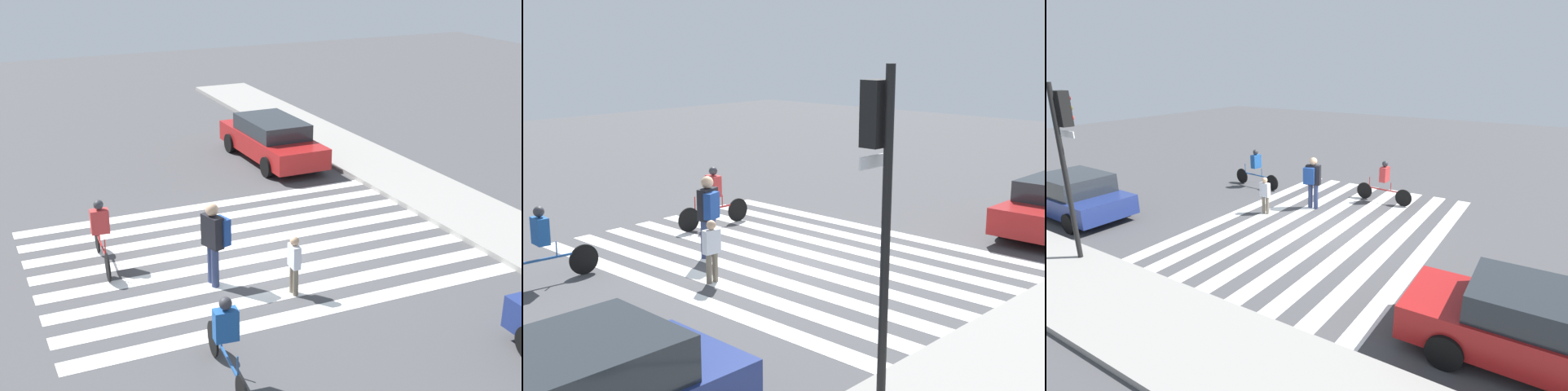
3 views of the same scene
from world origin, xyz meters
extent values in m
plane|color=#444447|center=(0.00, 0.00, 0.00)|extent=(60.00, 60.00, 0.00)
cube|color=gray|center=(0.00, 6.25, 0.07)|extent=(36.00, 2.50, 0.14)
cube|color=white|center=(-3.21, 0.00, 0.00)|extent=(0.46, 10.00, 0.01)
cube|color=white|center=(-2.30, 0.00, 0.00)|extent=(0.46, 10.00, 0.01)
cube|color=white|center=(-1.38, 0.00, 0.00)|extent=(0.46, 10.00, 0.01)
cube|color=white|center=(-0.46, 0.00, 0.00)|extent=(0.46, 10.00, 0.01)
cube|color=white|center=(0.46, 0.00, 0.00)|extent=(0.46, 10.00, 0.01)
cube|color=white|center=(1.38, 0.00, 0.00)|extent=(0.46, 10.00, 0.01)
cube|color=white|center=(2.30, 0.00, 0.00)|extent=(0.46, 10.00, 0.01)
cube|color=white|center=(3.21, 0.00, 0.00)|extent=(0.46, 10.00, 0.01)
cylinder|color=navy|center=(1.15, -1.37, 0.44)|extent=(0.17, 0.17, 0.88)
cylinder|color=navy|center=(1.38, -1.37, 0.44)|extent=(0.17, 0.17, 0.88)
cube|color=black|center=(1.27, -1.37, 1.23)|extent=(0.56, 0.37, 0.70)
sphere|color=tan|center=(1.27, -1.37, 1.72)|extent=(0.28, 0.28, 0.28)
cube|color=navy|center=(1.32, -1.17, 1.23)|extent=(0.42, 0.28, 0.59)
cylinder|color=#6B6051|center=(2.28, 0.00, 0.31)|extent=(0.12, 0.12, 0.62)
cylinder|color=#6B6051|center=(2.45, 0.00, 0.31)|extent=(0.12, 0.12, 0.62)
cube|color=silver|center=(2.36, 0.00, 0.86)|extent=(0.37, 0.19, 0.49)
sphere|color=tan|center=(2.36, 0.00, 1.20)|extent=(0.19, 0.19, 0.19)
cylinder|color=black|center=(0.18, -3.39, 0.31)|extent=(0.63, 0.08, 0.63)
cylinder|color=black|center=(-1.42, -3.27, 0.31)|extent=(0.63, 0.08, 0.63)
cube|color=maroon|center=(-0.62, -3.33, 0.49)|extent=(1.36, 0.13, 0.04)
cylinder|color=maroon|center=(-0.90, -3.31, 0.65)|extent=(0.03, 0.03, 0.32)
cylinder|color=maroon|center=(-0.02, -3.37, 0.69)|extent=(0.03, 0.03, 0.40)
cube|color=#B73333|center=(-0.62, -3.33, 1.08)|extent=(0.27, 0.42, 0.55)
sphere|color=#333338|center=(-0.62, -3.33, 1.48)|extent=(0.22, 0.22, 0.22)
cylinder|color=black|center=(3.84, -2.35, 0.32)|extent=(0.64, 0.10, 0.64)
cube|color=#1E4C8C|center=(4.72, -2.44, 0.50)|extent=(1.50, 0.19, 0.04)
cylinder|color=#1E4C8C|center=(4.42, -2.41, 0.66)|extent=(0.03, 0.03, 0.32)
cylinder|color=#1E4C8C|center=(5.38, -2.51, 0.70)|extent=(0.03, 0.03, 0.40)
cube|color=#1E5199|center=(4.72, -2.44, 1.09)|extent=(0.28, 0.42, 0.55)
sphere|color=#333338|center=(4.72, -2.44, 1.49)|extent=(0.22, 0.22, 0.22)
cube|color=maroon|center=(-6.30, 3.54, 0.58)|extent=(4.77, 1.83, 0.65)
cube|color=#23282D|center=(-6.30, 3.54, 1.16)|extent=(2.63, 1.66, 0.51)
cylinder|color=black|center=(-4.84, 4.42, 0.32)|extent=(0.64, 0.21, 0.64)
cylinder|color=black|center=(-4.82, 2.69, 0.32)|extent=(0.64, 0.21, 0.64)
cylinder|color=black|center=(-7.79, 4.39, 0.32)|extent=(0.64, 0.21, 0.64)
cylinder|color=black|center=(-7.77, 2.65, 0.32)|extent=(0.64, 0.21, 0.64)
camera|label=1|loc=(14.43, -6.18, 7.14)|focal=50.00mm
camera|label=2|loc=(11.53, 10.61, 4.85)|focal=50.00mm
camera|label=3|loc=(-5.92, 10.47, 4.89)|focal=28.00mm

